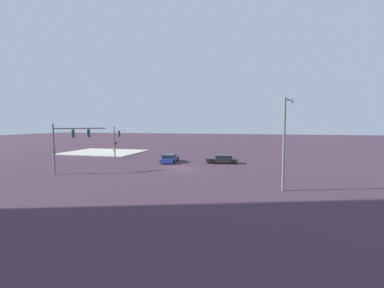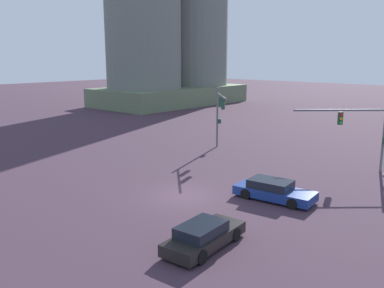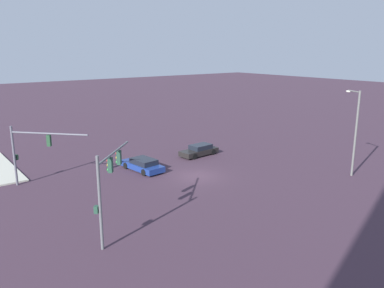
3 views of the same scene
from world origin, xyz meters
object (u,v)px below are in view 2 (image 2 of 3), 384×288
traffic_signal_opposite_side (362,126)px  sedan_car_approaching (204,236)px  traffic_signal_near_corner (220,109)px  sedan_car_waiting_far (273,190)px

traffic_signal_opposite_side → sedan_car_approaching: bearing=45.1°
traffic_signal_near_corner → traffic_signal_opposite_side: traffic_signal_near_corner is taller
traffic_signal_near_corner → sedan_car_waiting_far: 14.17m
traffic_signal_near_corner → traffic_signal_opposite_side: bearing=50.0°
traffic_signal_opposite_side → sedan_car_waiting_far: 10.26m
sedan_car_approaching → sedan_car_waiting_far: (7.79, 0.97, 0.00)m
sedan_car_waiting_far → sedan_car_approaching: bearing=-89.1°
traffic_signal_opposite_side → sedan_car_approaching: traffic_signal_opposite_side is taller
traffic_signal_near_corner → traffic_signal_opposite_side: 12.53m
traffic_signal_opposite_side → sedan_car_waiting_far: traffic_signal_opposite_side is taller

